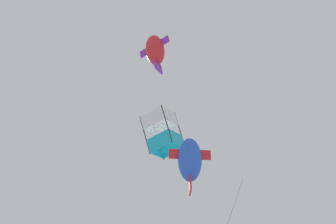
{
  "coord_description": "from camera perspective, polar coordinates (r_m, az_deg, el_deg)",
  "views": [
    {
      "loc": [
        1.96,
        17.51,
        13.98
      ],
      "look_at": [
        -2.6,
        3.25,
        32.89
      ],
      "focal_mm": 52.67,
      "sensor_mm": 36.0,
      "label": 1
    }
  ],
  "objects": [
    {
      "name": "kite_fish_low_drifter",
      "position": [
        21.45,
        2.54,
        -5.55
      ],
      "size": [
        3.05,
        2.29,
        10.58
      ],
      "rotation": [
        0.28,
        0.0,
        2.88
      ],
      "color": "blue"
    },
    {
      "name": "kite_box_far_centre",
      "position": [
        26.03,
        -0.63,
        -2.4
      ],
      "size": [
        2.7,
        2.54,
        2.64
      ],
      "rotation": [
        0.47,
        0.0,
        2.22
      ],
      "color": "white"
    },
    {
      "name": "kite_fish_upper_right",
      "position": [
        25.19,
        -1.51,
        7.17
      ],
      "size": [
        1.65,
        1.59,
        2.62
      ],
      "rotation": [
        0.25,
        0.0,
        2.23
      ],
      "color": "red"
    }
  ]
}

